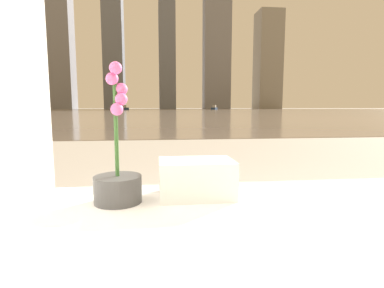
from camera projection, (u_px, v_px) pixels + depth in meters
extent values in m
cube|color=white|center=(350.00, 265.00, 0.59)|extent=(1.51, 0.96, 0.04)
cylinder|color=#4C4C4C|center=(118.00, 189.00, 0.91)|extent=(0.14, 0.14, 0.08)
cylinder|color=#38662D|center=(116.00, 123.00, 0.88)|extent=(0.01, 0.01, 0.32)
sphere|color=pink|center=(116.00, 68.00, 0.85)|extent=(0.04, 0.04, 0.04)
sphere|color=pink|center=(112.00, 79.00, 0.86)|extent=(0.04, 0.04, 0.04)
sphere|color=pink|center=(121.00, 89.00, 0.88)|extent=(0.04, 0.04, 0.04)
sphere|color=pink|center=(121.00, 99.00, 0.87)|extent=(0.04, 0.04, 0.04)
sphere|color=pink|center=(117.00, 109.00, 0.86)|extent=(0.04, 0.04, 0.04)
cube|color=white|center=(196.00, 190.00, 0.97)|extent=(0.24, 0.17, 0.04)
cube|color=white|center=(196.00, 178.00, 0.97)|extent=(0.24, 0.17, 0.04)
cube|color=white|center=(196.00, 166.00, 0.96)|extent=(0.24, 0.17, 0.04)
cube|color=gray|center=(158.00, 111.00, 61.36)|extent=(180.00, 110.00, 0.01)
cube|color=navy|center=(214.00, 109.00, 83.63)|extent=(2.39, 3.55, 0.59)
cube|color=#B2A893|center=(214.00, 106.00, 83.55)|extent=(1.27, 1.49, 0.67)
cube|color=navy|center=(124.00, 109.00, 75.61)|extent=(2.87, 3.53, 0.60)
cube|color=#B2A893|center=(124.00, 106.00, 75.53)|extent=(1.42, 1.55, 0.69)
cube|color=slate|center=(59.00, 37.00, 109.21)|extent=(9.33, 8.67, 52.10)
cube|color=slate|center=(112.00, 1.00, 109.83)|extent=(7.08, 9.53, 78.77)
cube|color=slate|center=(167.00, 58.00, 114.59)|extent=(6.01, 13.68, 38.93)
cube|color=slate|center=(217.00, 49.00, 116.37)|extent=(10.26, 6.46, 46.67)
cube|color=gray|center=(268.00, 61.00, 119.32)|extent=(9.31, 9.54, 37.97)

